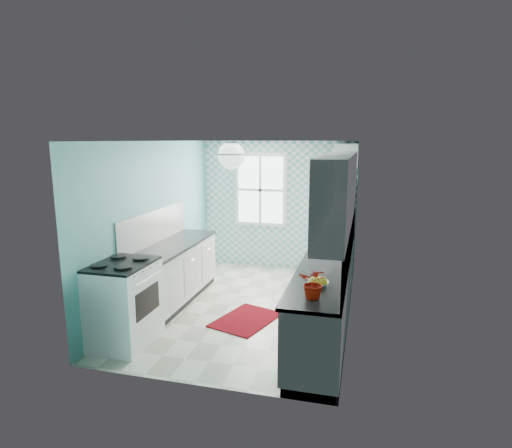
% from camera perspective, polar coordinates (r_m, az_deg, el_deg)
% --- Properties ---
extents(floor, '(3.00, 4.40, 0.02)m').
position_cam_1_polar(floor, '(6.69, -0.97, -11.04)').
color(floor, silver).
rests_on(floor, ground).
extents(ceiling, '(3.00, 4.40, 0.02)m').
position_cam_1_polar(ceiling, '(6.19, -1.05, 11.10)').
color(ceiling, white).
rests_on(ceiling, wall_back).
extents(wall_back, '(3.00, 0.02, 2.50)m').
position_cam_1_polar(wall_back, '(8.44, 3.00, 2.51)').
color(wall_back, '#5AA8A4').
rests_on(wall_back, floor).
extents(wall_front, '(3.00, 0.02, 2.50)m').
position_cam_1_polar(wall_front, '(4.30, -8.94, -6.13)').
color(wall_front, '#5AA8A4').
rests_on(wall_front, floor).
extents(wall_left, '(0.02, 4.40, 2.50)m').
position_cam_1_polar(wall_left, '(6.87, -13.23, 0.24)').
color(wall_left, '#5AA8A4').
rests_on(wall_left, floor).
extents(wall_right, '(0.02, 4.40, 2.50)m').
position_cam_1_polar(wall_right, '(6.10, 12.80, -1.10)').
color(wall_right, '#5AA8A4').
rests_on(wall_right, floor).
extents(accent_wall, '(3.00, 0.01, 2.50)m').
position_cam_1_polar(accent_wall, '(8.42, 2.97, 2.49)').
color(accent_wall, '#6AB4B1').
rests_on(accent_wall, wall_back).
extents(window, '(1.04, 0.05, 1.44)m').
position_cam_1_polar(window, '(8.43, 0.62, 4.57)').
color(window, white).
rests_on(window, wall_back).
extents(backsplash_right, '(0.02, 3.60, 0.51)m').
position_cam_1_polar(backsplash_right, '(5.72, 12.42, -2.46)').
color(backsplash_right, white).
rests_on(backsplash_right, wall_right).
extents(backsplash_left, '(0.02, 2.15, 0.51)m').
position_cam_1_polar(backsplash_left, '(6.81, -13.34, -0.34)').
color(backsplash_left, white).
rests_on(backsplash_left, wall_left).
extents(upper_cabinets_right, '(0.33, 3.20, 0.90)m').
position_cam_1_polar(upper_cabinets_right, '(5.41, 11.02, 4.41)').
color(upper_cabinets_right, silver).
rests_on(upper_cabinets_right, wall_right).
extents(upper_cabinet_fridge, '(0.40, 0.74, 0.40)m').
position_cam_1_polar(upper_cabinet_fridge, '(7.81, 12.01, 8.96)').
color(upper_cabinet_fridge, silver).
rests_on(upper_cabinet_fridge, wall_right).
extents(ceiling_light, '(0.34, 0.34, 0.35)m').
position_cam_1_polar(ceiling_light, '(5.43, -3.33, 9.10)').
color(ceiling_light, silver).
rests_on(ceiling_light, ceiling).
extents(base_cabinets_right, '(0.60, 3.60, 0.90)m').
position_cam_1_polar(base_cabinets_right, '(5.96, 9.31, -9.30)').
color(base_cabinets_right, white).
rests_on(base_cabinets_right, floor).
extents(countertop_right, '(0.63, 3.60, 0.04)m').
position_cam_1_polar(countertop_right, '(5.81, 9.31, -4.94)').
color(countertop_right, black).
rests_on(countertop_right, base_cabinets_right).
extents(base_cabinets_left, '(0.60, 2.15, 0.90)m').
position_cam_1_polar(base_cabinets_left, '(6.87, -10.91, -6.57)').
color(base_cabinets_left, white).
rests_on(base_cabinets_left, floor).
extents(countertop_left, '(0.63, 2.15, 0.04)m').
position_cam_1_polar(countertop_left, '(6.73, -10.95, -2.77)').
color(countertop_left, black).
rests_on(countertop_left, base_cabinets_left).
extents(fridge, '(0.74, 0.73, 1.70)m').
position_cam_1_polar(fridge, '(7.96, 10.22, -1.11)').
color(fridge, white).
rests_on(fridge, floor).
extents(stove, '(0.68, 0.85, 1.03)m').
position_cam_1_polar(stove, '(5.64, -17.28, -9.91)').
color(stove, white).
rests_on(stove, floor).
extents(sink, '(0.48, 0.40, 0.53)m').
position_cam_1_polar(sink, '(6.79, 10.27, -2.52)').
color(sink, silver).
rests_on(sink, countertop_right).
extents(rug, '(0.96, 1.15, 0.02)m').
position_cam_1_polar(rug, '(6.23, -1.33, -12.60)').
color(rug, maroon).
rests_on(rug, floor).
extents(dish_towel, '(0.07, 0.21, 0.32)m').
position_cam_1_polar(dish_towel, '(6.49, 7.00, -7.23)').
color(dish_towel, '#55ACA0').
rests_on(dish_towel, base_cabinets_right).
extents(fruit_bowl, '(0.25, 0.25, 0.06)m').
position_cam_1_polar(fruit_bowl, '(4.77, 8.29, -7.90)').
color(fruit_bowl, white).
rests_on(fruit_bowl, countertop_right).
extents(potted_plant, '(0.35, 0.32, 0.33)m').
position_cam_1_polar(potted_plant, '(4.37, 7.79, -7.77)').
color(potted_plant, '#AC0720').
rests_on(potted_plant, countertop_right).
extents(soap_bottle, '(0.11, 0.11, 0.21)m').
position_cam_1_polar(soap_bottle, '(6.92, 10.79, -1.31)').
color(soap_bottle, '#8D9FB2').
rests_on(soap_bottle, countertop_right).
extents(microwave, '(0.57, 0.39, 0.32)m').
position_cam_1_polar(microwave, '(7.81, 10.48, 6.13)').
color(microwave, white).
rests_on(microwave, fridge).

